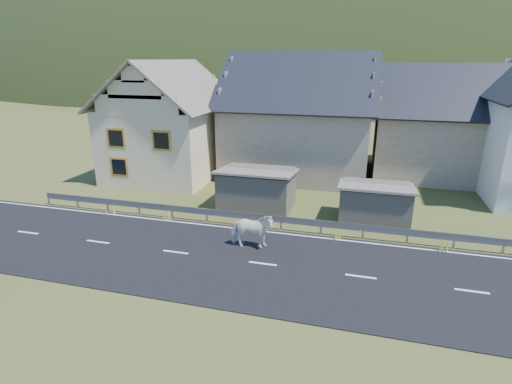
% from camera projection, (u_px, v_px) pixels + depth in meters
% --- Properties ---
extents(ground, '(160.00, 160.00, 0.00)m').
position_uv_depth(ground, '(263.00, 265.00, 16.76)').
color(ground, '#3A4619').
rests_on(ground, ground).
extents(road, '(60.00, 7.00, 0.04)m').
position_uv_depth(road, '(263.00, 264.00, 16.76)').
color(road, black).
rests_on(road, ground).
extents(lane_markings, '(60.00, 6.60, 0.01)m').
position_uv_depth(lane_markings, '(263.00, 264.00, 16.75)').
color(lane_markings, silver).
rests_on(lane_markings, road).
extents(guardrail, '(28.10, 0.09, 0.75)m').
position_uv_depth(guardrail, '(281.00, 220.00, 19.95)').
color(guardrail, '#93969B').
rests_on(guardrail, ground).
extents(shed_left, '(4.30, 3.30, 2.40)m').
position_uv_depth(shed_left, '(257.00, 189.00, 22.86)').
color(shed_left, brown).
rests_on(shed_left, ground).
extents(shed_right, '(3.80, 2.90, 2.20)m').
position_uv_depth(shed_right, '(375.00, 204.00, 20.82)').
color(shed_right, brown).
rests_on(shed_right, ground).
extents(house_cream, '(7.80, 9.80, 8.30)m').
position_uv_depth(house_cream, '(170.00, 115.00, 28.85)').
color(house_cream, beige).
rests_on(house_cream, ground).
extents(house_stone_a, '(10.80, 9.80, 8.90)m').
position_uv_depth(house_stone_a, '(300.00, 110.00, 29.26)').
color(house_stone_a, tan).
rests_on(house_stone_a, ground).
extents(house_stone_b, '(9.80, 8.80, 8.10)m').
position_uv_depth(house_stone_b, '(442.00, 117.00, 28.73)').
color(house_stone_b, tan).
rests_on(house_stone_b, ground).
extents(mountain, '(440.00, 280.00, 260.00)m').
position_uv_depth(mountain, '(368.00, 122.00, 186.56)').
color(mountain, '#213113').
rests_on(mountain, ground).
extents(conifer_patch, '(76.00, 50.00, 28.00)m').
position_uv_depth(conifer_patch, '(182.00, 66.00, 129.18)').
color(conifer_patch, black).
rests_on(conifer_patch, ground).
extents(horse, '(1.16, 2.08, 1.67)m').
position_uv_depth(horse, '(252.00, 231.00, 17.93)').
color(horse, white).
rests_on(horse, road).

